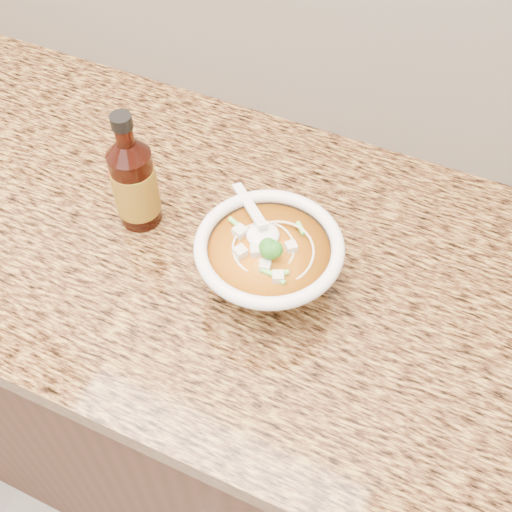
% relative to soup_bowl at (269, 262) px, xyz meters
% --- Properties ---
extents(cabinet, '(4.00, 0.65, 0.86)m').
position_rel_soup_bowl_xyz_m(cabinet, '(-0.32, 0.05, -0.52)').
color(cabinet, '#351D10').
rests_on(cabinet, ground).
extents(counter_slab, '(4.00, 0.68, 0.04)m').
position_rel_soup_bowl_xyz_m(counter_slab, '(-0.32, 0.05, -0.07)').
color(counter_slab, '#A7883D').
rests_on(counter_slab, cabinet).
extents(soup_bowl, '(0.21, 0.21, 0.12)m').
position_rel_soup_bowl_xyz_m(soup_bowl, '(0.00, 0.00, 0.00)').
color(soup_bowl, white).
rests_on(soup_bowl, counter_slab).
extents(hot_sauce_bottle, '(0.07, 0.07, 0.21)m').
position_rel_soup_bowl_xyz_m(hot_sauce_bottle, '(-0.24, 0.03, 0.03)').
color(hot_sauce_bottle, '#3B0F08').
rests_on(hot_sauce_bottle, counter_slab).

